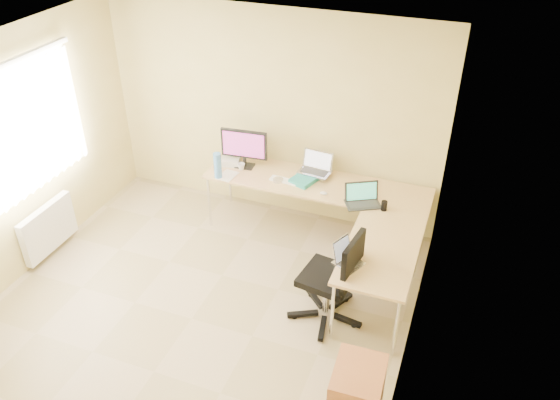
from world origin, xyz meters
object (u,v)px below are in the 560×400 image
at_px(keyboard, 287,181).
at_px(mug, 241,167).
at_px(monitor, 244,149).
at_px(laptop_black, 364,196).
at_px(desk_main, 315,208).
at_px(desk_return, 378,279).
at_px(laptop_center, 315,164).
at_px(water_bottle, 218,166).
at_px(desk_fan, 235,149).
at_px(laptop_return, 349,256).
at_px(office_chair, 327,278).
at_px(cabinet, 356,399).

distance_m(keyboard, mug, 0.62).
distance_m(monitor, laptop_black, 1.60).
bearing_deg(desk_main, keyboard, -162.38).
xyz_separation_m(desk_return, laptop_center, (-1.04, 1.12, 0.54)).
relative_size(desk_main, water_bottle, 8.29).
relative_size(monitor, laptop_center, 1.53).
bearing_deg(desk_fan, water_bottle, -72.13).
relative_size(laptop_center, laptop_return, 1.29).
relative_size(laptop_black, water_bottle, 1.17).
xyz_separation_m(laptop_black, water_bottle, (-1.74, -0.02, 0.04)).
xyz_separation_m(desk_return, office_chair, (-0.44, -0.32, 0.14)).
distance_m(desk_main, laptop_return, 1.57).
relative_size(monitor, cabinet, 0.86).
bearing_deg(office_chair, laptop_return, 9.70).
xyz_separation_m(keyboard, office_chair, (0.87, -1.21, -0.24)).
bearing_deg(desk_return, monitor, 151.10).
height_order(mug, office_chair, office_chair).
distance_m(laptop_center, laptop_return, 1.65).
relative_size(desk_return, laptop_return, 4.49).
xyz_separation_m(monitor, water_bottle, (-0.19, -0.35, -0.09)).
height_order(monitor, mug, monitor).
distance_m(desk_return, desk_fan, 2.47).
height_order(desk_main, laptop_return, laptop_return).
height_order(laptop_center, water_bottle, water_bottle).
xyz_separation_m(desk_main, cabinet, (1.13, -2.48, -0.01)).
xyz_separation_m(desk_main, desk_fan, (-1.13, 0.20, 0.50)).
height_order(desk_main, laptop_center, laptop_center).
bearing_deg(keyboard, desk_main, 21.20).
bearing_deg(laptop_center, laptop_black, -24.82).
distance_m(keyboard, office_chair, 1.51).
distance_m(water_bottle, cabinet, 3.18).
bearing_deg(desk_return, mug, 153.24).
xyz_separation_m(desk_main, monitor, (-0.94, 0.06, 0.61)).
height_order(laptop_black, laptop_return, laptop_black).
distance_m(desk_return, office_chair, 0.56).
bearing_deg(laptop_center, cabinet, -60.12).
distance_m(water_bottle, office_chair, 1.99).
bearing_deg(desk_main, cabinet, -65.64).
bearing_deg(monitor, keyboard, -20.03).
height_order(laptop_black, keyboard, laptop_black).
height_order(laptop_center, laptop_return, laptop_center).
relative_size(mug, water_bottle, 0.28).
relative_size(desk_main, cabinet, 4.00).
xyz_separation_m(keyboard, water_bottle, (-0.79, -0.19, 0.15)).
bearing_deg(mug, water_bottle, -124.26).
xyz_separation_m(mug, office_chair, (1.48, -1.29, -0.27)).
relative_size(monitor, keyboard, 1.41).
distance_m(laptop_black, mug, 1.58).
relative_size(laptop_return, cabinet, 0.44).
height_order(desk_main, laptop_black, laptop_black).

